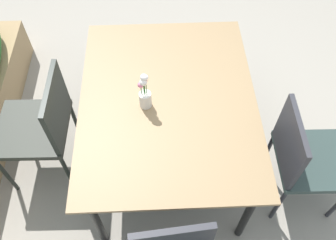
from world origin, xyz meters
TOP-DOWN VIEW (x-y plane):
  - ground_plane at (0.00, 0.00)m, footprint 12.00×12.00m
  - dining_table at (-0.03, 0.10)m, footprint 1.41×1.09m
  - chair_near_left at (-0.34, -0.73)m, footprint 0.45×0.45m
  - chair_far_side at (-0.04, 0.92)m, footprint 0.47×0.47m
  - flower_vase at (-0.07, 0.23)m, footprint 0.07×0.07m

SIDE VIEW (x-z plane):
  - ground_plane at x=0.00m, z-range 0.00..0.00m
  - chair_near_left at x=-0.34m, z-range 0.07..0.93m
  - chair_far_side at x=-0.04m, z-range 0.08..0.97m
  - dining_table at x=-0.03m, z-range 0.31..1.03m
  - flower_vase at x=-0.07m, z-range 0.70..0.96m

